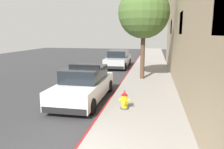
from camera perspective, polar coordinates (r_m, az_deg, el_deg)
The scene contains 7 objects.
ground_plane at distance 15.96m, azimuth -12.59°, elevation -1.19°, with size 34.18×60.00×0.20m, color #353538.
sidewalk_pavement at distance 14.61m, azimuth 9.50°, elevation -1.45°, with size 3.14×60.00×0.16m, color gray.
curb_painted_edge at distance 14.74m, azimuth 3.24°, elevation -1.22°, with size 0.08×60.00×0.16m, color maroon.
police_cruiser at distance 10.36m, azimuth -7.26°, elevation -2.67°, with size 1.94×4.84×1.68m.
parked_car_silver_ahead at distance 20.38m, azimuth 1.62°, elevation 4.02°, with size 1.94×4.84×1.56m.
fire_hydrant at distance 8.71m, azimuth 3.27°, elevation -6.80°, with size 0.44×0.40×0.76m.
street_tree at distance 14.47m, azimuth 8.31°, elevation 15.68°, with size 3.26×3.26×5.89m.
Camera 1 is at (1.90, -4.28, 3.14)m, focal length 34.93 mm.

